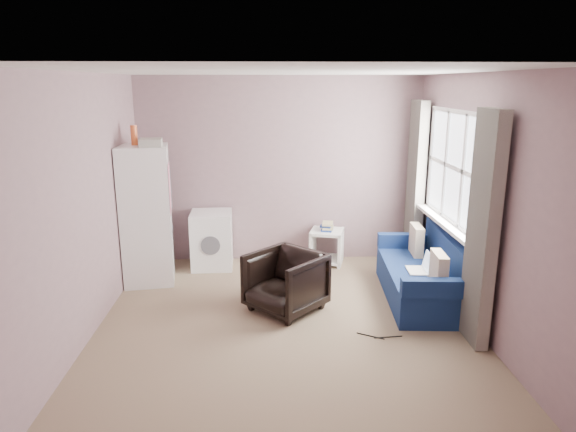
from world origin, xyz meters
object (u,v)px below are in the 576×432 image
at_px(armchair, 285,279).
at_px(washing_machine, 212,239).
at_px(fridge, 146,214).
at_px(side_table, 327,244).
at_px(sofa, 426,276).

height_order(armchair, washing_machine, washing_machine).
height_order(armchair, fridge, fridge).
relative_size(fridge, side_table, 3.32).
bearing_deg(side_table, washing_machine, -177.32).
relative_size(armchair, fridge, 0.37).
bearing_deg(sofa, side_table, 132.31).
height_order(fridge, sofa, fridge).
distance_m(washing_machine, side_table, 1.55).
xyz_separation_m(fridge, sofa, (3.26, -0.68, -0.58)).
bearing_deg(armchair, fridge, -164.94).
height_order(washing_machine, side_table, washing_machine).
relative_size(armchair, washing_machine, 0.95).
distance_m(fridge, washing_machine, 0.99).
bearing_deg(sofa, fridge, 172.02).
xyz_separation_m(washing_machine, side_table, (1.55, 0.07, -0.12)).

